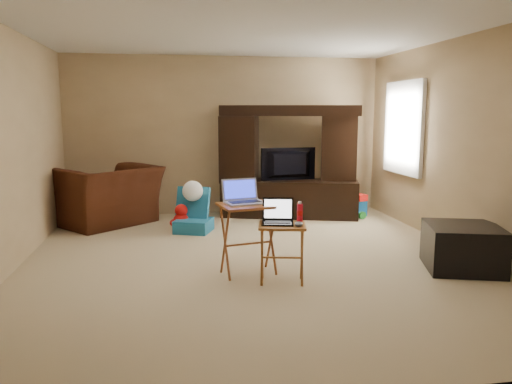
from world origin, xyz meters
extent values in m
plane|color=#CDBB8E|center=(0.00, 0.00, 0.00)|extent=(5.50, 5.50, 0.00)
plane|color=silver|center=(0.00, 0.00, 2.50)|extent=(5.50, 5.50, 0.00)
plane|color=tan|center=(0.00, 2.75, 1.25)|extent=(5.00, 0.00, 5.00)
plane|color=tan|center=(0.00, -2.75, 1.25)|extent=(5.00, 0.00, 5.00)
plane|color=tan|center=(-2.50, 0.00, 1.25)|extent=(0.00, 5.50, 5.50)
plane|color=tan|center=(2.50, 0.00, 1.25)|extent=(0.00, 5.50, 5.50)
plane|color=white|center=(2.48, 1.55, 1.40)|extent=(0.00, 1.20, 1.20)
cube|color=white|center=(2.46, 1.55, 1.40)|extent=(0.06, 1.14, 1.34)
cube|color=black|center=(0.93, 2.23, 0.86)|extent=(2.17, 1.10, 1.73)
imported|color=black|center=(0.93, 2.19, 0.83)|extent=(0.88, 0.21, 0.50)
imported|color=#421D0E|center=(-1.82, 2.15, 0.43)|extent=(1.74, 1.72, 0.85)
cube|color=black|center=(2.11, -0.66, 0.23)|extent=(0.90, 0.90, 0.47)
cube|color=#9D5926|center=(-0.12, -0.45, 0.36)|extent=(0.63, 0.55, 0.72)
cube|color=#AA6229|center=(0.16, -0.76, 0.29)|extent=(0.50, 0.44, 0.57)
cube|color=#B2B3B7|center=(-0.15, -0.42, 0.84)|extent=(0.43, 0.38, 0.24)
cube|color=black|center=(0.12, -0.74, 0.69)|extent=(0.35, 0.31, 0.24)
ellipsoid|color=white|center=(0.07, -0.52, 0.75)|extent=(0.12, 0.16, 0.06)
ellipsoid|color=#46454B|center=(0.29, -0.88, 0.60)|extent=(0.11, 0.13, 0.05)
cylinder|color=red|center=(0.35, -0.68, 0.66)|extent=(0.06, 0.06, 0.18)
camera|label=1|loc=(-0.85, -5.27, 1.63)|focal=35.00mm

